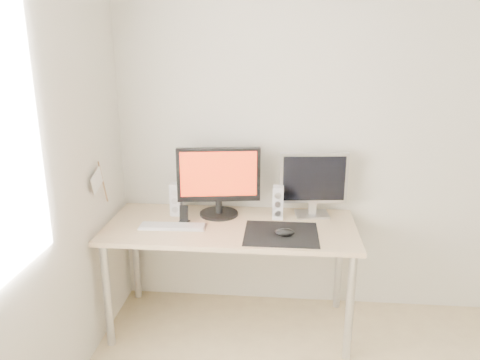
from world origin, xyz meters
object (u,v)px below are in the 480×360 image
object	(u,v)px
keyboard	(173,226)
phone_dock	(184,218)
second_monitor	(313,181)
main_monitor	(219,179)
mouse	(285,232)
speaker_left	(176,199)
desk	(231,236)
speaker_right	(278,202)

from	to	relation	value
keyboard	phone_dock	xyz separation A→B (m)	(0.06, 0.07, 0.03)
second_monitor	phone_dock	xyz separation A→B (m)	(-0.83, -0.23, -0.20)
main_monitor	phone_dock	world-z (taller)	main_monitor
mouse	speaker_left	bearing A→B (deg)	157.69
desk	main_monitor	xyz separation A→B (m)	(-0.10, 0.17, 0.33)
speaker_left	phone_dock	bearing A→B (deg)	-61.66
second_monitor	phone_dock	distance (m)	0.88
keyboard	second_monitor	bearing A→B (deg)	18.25
mouse	keyboard	size ratio (longest dim) A/B	0.29
desk	phone_dock	size ratio (longest dim) A/B	12.79
keyboard	desk	bearing A→B (deg)	11.74
mouse	desk	world-z (taller)	mouse
mouse	phone_dock	bearing A→B (deg)	167.68
speaker_right	keyboard	distance (m)	0.70
speaker_left	speaker_right	size ratio (longest dim) A/B	1.00
second_monitor	desk	bearing A→B (deg)	-157.56
desk	speaker_right	bearing A→B (deg)	26.51
second_monitor	speaker_left	bearing A→B (deg)	-175.86
mouse	second_monitor	distance (m)	0.46
speaker_left	keyboard	size ratio (longest dim) A/B	0.52
second_monitor	speaker_right	size ratio (longest dim) A/B	2.05
desk	phone_dock	distance (m)	0.32
second_monitor	speaker_left	distance (m)	0.93
speaker_right	speaker_left	bearing A→B (deg)	179.72
phone_dock	speaker_left	bearing A→B (deg)	118.34
main_monitor	speaker_left	size ratio (longest dim) A/B	2.50
desk	speaker_right	world-z (taller)	speaker_right
mouse	desk	bearing A→B (deg)	156.72
desk	phone_dock	world-z (taller)	phone_dock
mouse	second_monitor	bearing A→B (deg)	63.23
main_monitor	second_monitor	bearing A→B (deg)	4.82
second_monitor	phone_dock	size ratio (longest dim) A/B	3.61
phone_dock	desk	bearing A→B (deg)	1.32
main_monitor	second_monitor	xyz separation A→B (m)	(0.63, 0.05, -0.01)
desk	speaker_left	xyz separation A→B (m)	(-0.39, 0.15, 0.19)
desk	speaker_right	size ratio (longest dim) A/B	7.26
speaker_left	keyboard	distance (m)	0.25
speaker_right	phone_dock	world-z (taller)	speaker_right
main_monitor	phone_dock	distance (m)	0.34
mouse	main_monitor	bearing A→B (deg)	144.59
main_monitor	speaker_left	world-z (taller)	main_monitor
mouse	phone_dock	distance (m)	0.66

